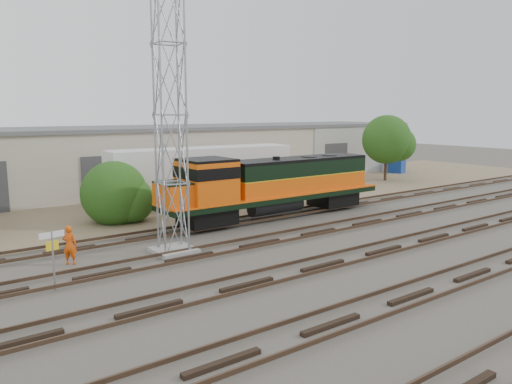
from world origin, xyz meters
TOP-DOWN VIEW (x-y plane):
  - ground at (0.00, 0.00)m, footprint 140.00×140.00m
  - dirt_strip at (0.00, 15.00)m, footprint 80.00×16.00m
  - tracks at (0.00, -3.00)m, footprint 80.00×20.40m
  - warehouse at (0.04, 22.98)m, footprint 58.40×10.40m
  - locomotive at (0.36, 6.00)m, footprint 15.52×2.72m
  - signal_tower at (-8.09, 2.85)m, footprint 1.88×1.88m
  - sign_post at (-13.99, 0.98)m, footprint 0.93×0.16m
  - worker at (-12.58, 3.86)m, footprint 0.75×0.73m
  - semi_trailer at (-0.48, 12.46)m, footprint 13.49×3.66m
  - dumpster_blue at (25.71, 16.33)m, footprint 2.00×1.93m
  - dumpster_red at (18.32, 16.70)m, footprint 1.80×1.72m
  - tree_mid at (-7.70, 10.67)m, footprint 4.13×3.93m
  - tree_east at (20.03, 12.88)m, footprint 4.87×4.64m

SIDE VIEW (x-z plane):
  - ground at x=0.00m, z-range 0.00..0.00m
  - dirt_strip at x=0.00m, z-range 0.00..0.02m
  - tracks at x=0.00m, z-range -0.06..0.22m
  - dumpster_red at x=18.32m, z-range 0.00..1.40m
  - dumpster_blue at x=25.71m, z-range 0.00..1.50m
  - worker at x=-12.58m, z-range 0.00..1.74m
  - sign_post at x=-13.99m, z-range 0.45..2.73m
  - tree_mid at x=-7.70m, z-range -0.33..3.60m
  - locomotive at x=0.36m, z-range 0.30..4.03m
  - semi_trailer at x=-0.48m, z-range 0.53..4.63m
  - warehouse at x=0.04m, z-range 0.00..5.30m
  - tree_east at x=20.03m, z-range 0.69..6.96m
  - signal_tower at x=-8.09m, z-range -0.15..12.56m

